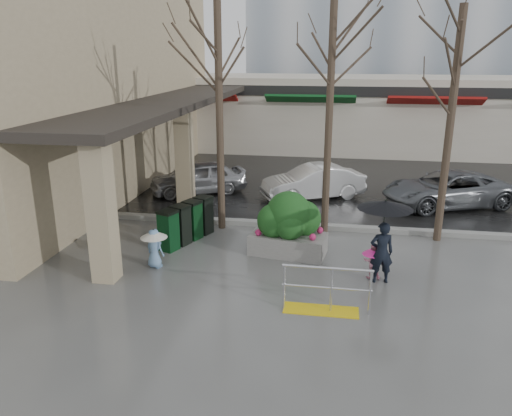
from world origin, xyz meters
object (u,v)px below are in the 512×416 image
(tree_west, at_px, (218,60))
(handrail, at_px, (324,295))
(tree_midwest, at_px, (332,54))
(car_b, at_px, (313,182))
(car_a, at_px, (198,177))
(child_blue, at_px, (154,244))
(news_boxes, at_px, (187,222))
(planter, at_px, (289,224))
(tree_mideast, at_px, (457,69))
(car_c, at_px, (447,189))
(woman, at_px, (383,229))
(child_pink, at_px, (373,258))

(tree_west, bearing_deg, handrail, -55.01)
(tree_west, bearing_deg, tree_midwest, 0.00)
(car_b, bearing_deg, car_a, -116.13)
(child_blue, xyz_separation_m, car_a, (-0.82, 6.99, -0.02))
(child_blue, xyz_separation_m, news_boxes, (0.27, 1.92, -0.07))
(tree_west, xyz_separation_m, news_boxes, (-0.73, -1.30, -4.51))
(tree_midwest, bearing_deg, planter, -117.67)
(tree_mideast, height_order, car_c, tree_mideast)
(child_blue, bearing_deg, news_boxes, -77.18)
(handrail, distance_m, tree_midwest, 6.83)
(woman, bearing_deg, car_c, -120.50)
(tree_mideast, height_order, planter, tree_mideast)
(tree_mideast, xyz_separation_m, woman, (-1.87, -3.15, -3.52))
(car_c, bearing_deg, tree_mideast, -34.65)
(planter, xyz_separation_m, car_a, (-4.10, 5.53, -0.22))
(tree_west, xyz_separation_m, car_b, (2.63, 3.79, -4.45))
(child_blue, distance_m, planter, 3.60)
(woman, relative_size, news_boxes, 0.99)
(tree_west, relative_size, child_blue, 6.55)
(planter, bearing_deg, woman, -30.77)
(child_pink, distance_m, car_c, 7.15)
(news_boxes, bearing_deg, car_a, 124.22)
(handrail, distance_m, car_c, 9.27)
(car_b, bearing_deg, handrail, -21.46)
(woman, xyz_separation_m, news_boxes, (-5.36, 1.85, -0.76))
(tree_west, distance_m, car_c, 9.32)
(handrail, xyz_separation_m, child_pink, (1.09, 1.83, 0.14))
(news_boxes, height_order, car_c, car_c)
(tree_midwest, distance_m, child_blue, 7.00)
(car_c, bearing_deg, tree_west, -85.03)
(woman, xyz_separation_m, child_blue, (-5.63, -0.07, -0.69))
(tree_mideast, height_order, car_b, tree_mideast)
(planter, xyz_separation_m, car_b, (0.35, 5.54, -0.22))
(tree_mideast, distance_m, planter, 6.08)
(child_blue, bearing_deg, woman, -158.55)
(woman, bearing_deg, handrail, 44.17)
(tree_midwest, distance_m, child_pink, 5.71)
(child_blue, relative_size, car_c, 0.23)
(tree_west, bearing_deg, car_c, 25.71)
(tree_west, relative_size, woman, 3.28)
(woman, height_order, car_a, woman)
(child_pink, distance_m, planter, 2.51)
(handrail, xyz_separation_m, tree_midwest, (-0.16, 4.80, 4.86))
(child_pink, xyz_separation_m, planter, (-2.17, 1.22, 0.33))
(woman, bearing_deg, tree_midwest, -73.76)
(handrail, distance_m, planter, 3.27)
(news_boxes, bearing_deg, planter, 13.52)
(tree_midwest, distance_m, car_c, 7.16)
(planter, height_order, news_boxes, planter)
(handrail, xyz_separation_m, woman, (1.27, 1.65, 0.96))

